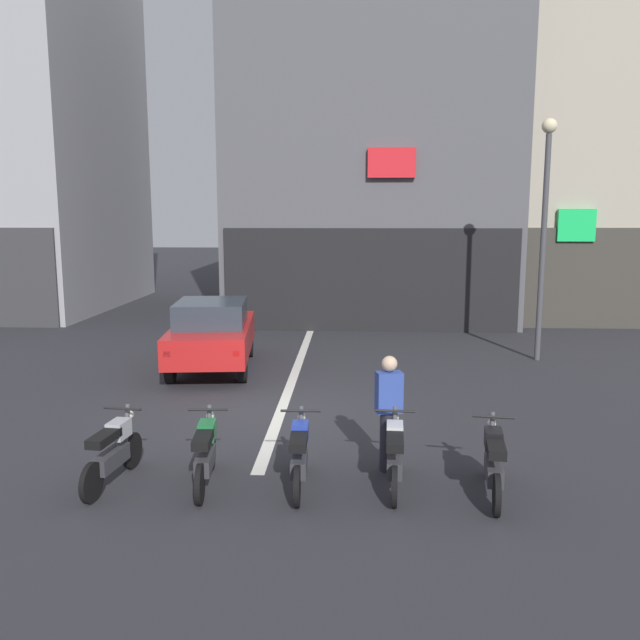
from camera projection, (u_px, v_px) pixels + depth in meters
name	position (u px, v px, depth m)	size (l,w,h in m)	color
ground_plane	(281.00, 411.00, 12.07)	(120.00, 120.00, 0.00)	#2B2B30
lane_centre_line	(305.00, 346.00, 17.99)	(0.20, 18.00, 0.01)	silver
building_mid_block	(369.00, 121.00, 24.15)	(9.46, 10.18, 14.11)	#56565B
building_far_right	(597.00, 171.00, 24.02)	(9.14, 8.32, 10.39)	#B2A893
car_red_crossing_near	(212.00, 332.00, 15.22)	(2.17, 4.26, 1.64)	black
street_lamp	(545.00, 213.00, 15.77)	(0.36, 0.36, 5.87)	#47474C
motorcycle_silver_row_leftmost	(113.00, 451.00, 8.77)	(0.55, 1.67, 0.98)	black
motorcycle_green_row_left_mid	(206.00, 452.00, 8.72)	(0.55, 1.67, 0.98)	black
motorcycle_blue_row_centre	(300.00, 454.00, 8.66)	(0.55, 1.67, 0.98)	black
motorcycle_white_row_right_mid	(395.00, 454.00, 8.65)	(0.55, 1.67, 0.98)	black
motorcycle_black_row_rightmost	(494.00, 462.00, 8.40)	(0.55, 1.66, 0.98)	black
person_by_motorcycles	(389.00, 412.00, 9.16)	(0.40, 0.30, 1.67)	#23232D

